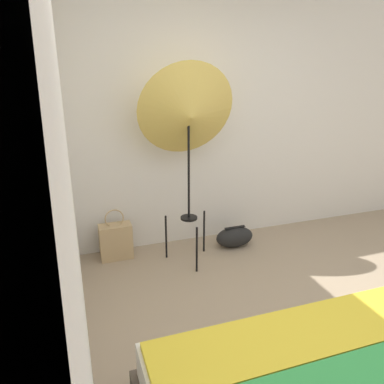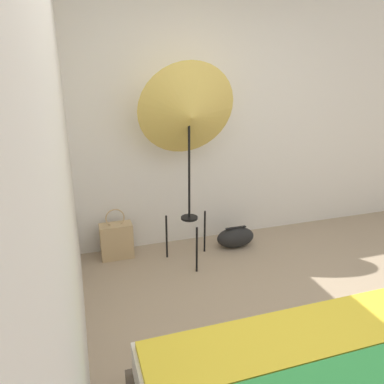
% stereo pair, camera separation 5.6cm
% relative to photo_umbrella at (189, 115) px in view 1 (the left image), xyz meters
% --- Properties ---
extents(ground_plane, '(14.00, 14.00, 0.00)m').
position_rel_photo_umbrella_xyz_m(ground_plane, '(0.20, -1.62, -1.46)').
color(ground_plane, gray).
extents(wall_back, '(8.00, 0.05, 2.60)m').
position_rel_photo_umbrella_xyz_m(wall_back, '(0.20, 0.48, -0.16)').
color(wall_back, silver).
rests_on(wall_back, ground_plane).
extents(wall_side_left, '(0.05, 8.00, 2.60)m').
position_rel_photo_umbrella_xyz_m(wall_side_left, '(-1.08, -0.62, -0.16)').
color(wall_side_left, silver).
rests_on(wall_side_left, ground_plane).
extents(photo_umbrella, '(0.90, 0.48, 1.92)m').
position_rel_photo_umbrella_xyz_m(photo_umbrella, '(0.00, 0.00, 0.00)').
color(photo_umbrella, black).
rests_on(photo_umbrella, ground_plane).
extents(tote_bag, '(0.32, 0.17, 0.53)m').
position_rel_photo_umbrella_xyz_m(tote_bag, '(-0.69, 0.27, -1.27)').
color(tote_bag, tan).
rests_on(tote_bag, ground_plane).
extents(duffel_bag, '(0.42, 0.22, 0.23)m').
position_rel_photo_umbrella_xyz_m(duffel_bag, '(0.56, 0.12, -1.34)').
color(duffel_bag, black).
rests_on(duffel_bag, ground_plane).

